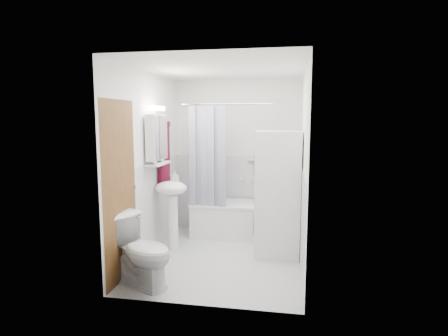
% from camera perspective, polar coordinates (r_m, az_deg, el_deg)
% --- Properties ---
extents(floor, '(2.60, 2.60, 0.00)m').
position_cam_1_polar(floor, '(5.03, -0.18, -13.38)').
color(floor, silver).
rests_on(floor, ground).
extents(room_walls, '(2.60, 2.60, 2.60)m').
position_cam_1_polar(room_walls, '(4.71, -0.19, 3.77)').
color(room_walls, white).
rests_on(room_walls, ground).
extents(wainscot, '(1.98, 2.58, 2.58)m').
position_cam_1_polar(wainscot, '(5.13, 0.40, -5.95)').
color(wainscot, white).
rests_on(wainscot, ground).
extents(door, '(0.05, 2.00, 2.00)m').
position_cam_1_polar(door, '(4.52, -13.41, -2.83)').
color(door, brown).
rests_on(door, ground).
extents(bathtub, '(1.35, 0.64, 0.52)m').
position_cam_1_polar(bathtub, '(5.80, 1.92, -7.57)').
color(bathtub, white).
rests_on(bathtub, ground).
extents(tub_spout, '(0.04, 0.12, 0.04)m').
position_cam_1_polar(tub_spout, '(5.98, 4.28, -1.69)').
color(tub_spout, silver).
rests_on(tub_spout, room_walls).
extents(curtain_rod, '(1.53, 0.02, 0.02)m').
position_cam_1_polar(curtain_rod, '(5.34, 1.60, 9.73)').
color(curtain_rod, silver).
rests_on(curtain_rod, room_walls).
extents(shower_curtain, '(0.55, 0.02, 1.45)m').
position_cam_1_polar(shower_curtain, '(5.44, -2.52, 1.77)').
color(shower_curtain, '#131742').
rests_on(shower_curtain, curtain_rod).
extents(sink, '(0.44, 0.37, 1.04)m').
position_cam_1_polar(sink, '(5.21, -7.98, -4.65)').
color(sink, white).
rests_on(sink, ground).
extents(medicine_cabinet, '(0.13, 0.50, 0.71)m').
position_cam_1_polar(medicine_cabinet, '(5.04, -10.20, 4.80)').
color(medicine_cabinet, white).
rests_on(medicine_cabinet, room_walls).
extents(shelf, '(0.18, 0.54, 0.02)m').
position_cam_1_polar(shelf, '(5.06, -9.95, 0.66)').
color(shelf, silver).
rests_on(shelf, room_walls).
extents(shower_caddy, '(0.22, 0.06, 0.02)m').
position_cam_1_polar(shower_caddy, '(5.92, 4.78, 1.26)').
color(shower_caddy, silver).
rests_on(shower_caddy, room_walls).
extents(towel, '(0.07, 0.38, 0.91)m').
position_cam_1_polar(towel, '(5.41, -9.12, 2.46)').
color(towel, '#540B21').
rests_on(towel, room_walls).
extents(washer_dryer, '(0.61, 0.60, 1.64)m').
position_cam_1_polar(washer_dryer, '(4.98, 8.05, -3.85)').
color(washer_dryer, white).
rests_on(washer_dryer, ground).
extents(toilet, '(0.88, 0.71, 0.76)m').
position_cam_1_polar(toilet, '(4.22, -12.49, -12.29)').
color(toilet, white).
rests_on(toilet, ground).
extents(soap_pump, '(0.08, 0.17, 0.08)m').
position_cam_1_polar(soap_pump, '(5.18, -7.45, -1.93)').
color(soap_pump, gray).
rests_on(soap_pump, sink).
extents(shelf_bottle, '(0.07, 0.18, 0.07)m').
position_cam_1_polar(shelf_bottle, '(4.92, -10.56, 1.01)').
color(shelf_bottle, gray).
rests_on(shelf_bottle, shelf).
extents(shelf_cup, '(0.10, 0.09, 0.10)m').
position_cam_1_polar(shelf_cup, '(5.17, -9.51, 1.52)').
color(shelf_cup, gray).
rests_on(shelf_cup, shelf).
extents(shampoo_a, '(0.13, 0.17, 0.13)m').
position_cam_1_polar(shampoo_a, '(5.91, 5.29, 1.98)').
color(shampoo_a, gray).
rests_on(shampoo_a, shower_caddy).
extents(shampoo_b, '(0.08, 0.21, 0.08)m').
position_cam_1_polar(shampoo_b, '(5.90, 6.45, 1.71)').
color(shampoo_b, '#285CA3').
rests_on(shampoo_b, shower_caddy).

